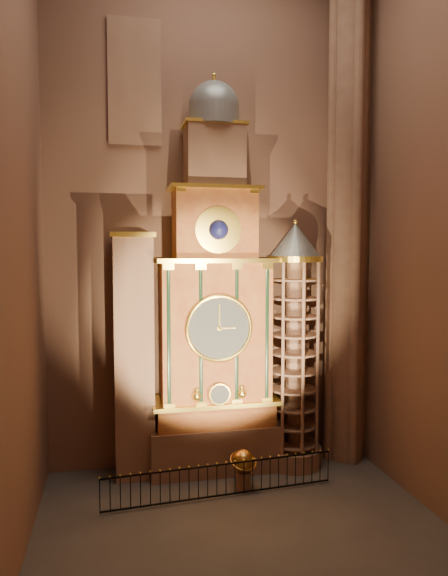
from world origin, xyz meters
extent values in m
plane|color=#383330|center=(0.00, 0.00, 0.00)|extent=(14.00, 14.00, 0.00)
plane|color=brown|center=(0.00, 6.00, 11.00)|extent=(22.00, 0.00, 22.00)
plane|color=brown|center=(-7.00, 0.00, 11.00)|extent=(0.00, 22.00, 22.00)
plane|color=brown|center=(7.00, 0.00, 11.00)|extent=(0.00, 22.00, 22.00)
cube|color=#8C634C|center=(0.00, 5.00, 1.00)|extent=(5.60, 2.20, 2.00)
cube|color=maroon|center=(0.00, 5.00, 2.50)|extent=(5.00, 2.00, 1.00)
cube|color=yellow|center=(0.00, 4.95, 3.05)|extent=(5.40, 2.30, 0.18)
cube|color=maroon|center=(0.00, 5.00, 6.00)|extent=(4.60, 2.00, 6.00)
cylinder|color=black|center=(-2.05, 4.14, 6.00)|extent=(0.32, 0.32, 5.60)
cylinder|color=black|center=(-0.75, 4.14, 6.00)|extent=(0.32, 0.32, 5.60)
cylinder|color=black|center=(0.75, 4.14, 6.00)|extent=(0.32, 0.32, 5.60)
cylinder|color=black|center=(2.05, 4.14, 6.00)|extent=(0.32, 0.32, 5.60)
cube|color=yellow|center=(0.00, 4.95, 9.05)|extent=(5.00, 2.25, 0.18)
cylinder|color=#2D3033|center=(0.00, 3.99, 6.30)|extent=(2.60, 0.12, 2.60)
torus|color=yellow|center=(0.00, 3.94, 6.30)|extent=(2.80, 0.16, 2.80)
cylinder|color=yellow|center=(0.00, 3.84, 3.60)|extent=(0.90, 0.10, 0.90)
sphere|color=yellow|center=(-0.95, 3.89, 3.55)|extent=(0.36, 0.36, 0.36)
sphere|color=yellow|center=(0.95, 3.89, 3.55)|extent=(0.36, 0.36, 0.36)
cube|color=maroon|center=(0.00, 5.00, 10.50)|extent=(3.40, 1.80, 3.00)
sphere|color=#0D1245|center=(0.00, 4.09, 10.30)|extent=(0.80, 0.80, 0.80)
cube|color=yellow|center=(0.00, 4.95, 12.05)|extent=(3.80, 2.00, 0.15)
cube|color=#8C634C|center=(0.00, 5.00, 13.30)|extent=(2.40, 1.60, 2.60)
sphere|color=slate|center=(0.00, 5.00, 15.40)|extent=(2.10, 2.10, 2.10)
cylinder|color=yellow|center=(0.00, 5.00, 16.30)|extent=(0.14, 0.14, 0.80)
cube|color=#8C634C|center=(-3.40, 5.00, 5.00)|extent=(1.60, 1.40, 10.00)
cube|color=yellow|center=(-3.40, 4.58, 3.00)|extent=(1.35, 0.10, 2.10)
cube|color=#4D2114|center=(-3.40, 4.52, 3.00)|extent=(1.05, 0.04, 1.75)
cube|color=yellow|center=(-3.40, 4.58, 5.60)|extent=(1.35, 0.10, 2.10)
cube|color=#4D2114|center=(-3.40, 4.52, 5.60)|extent=(1.05, 0.04, 1.75)
cube|color=yellow|center=(-3.40, 4.58, 8.20)|extent=(1.35, 0.10, 2.10)
cube|color=#4D2114|center=(-3.40, 4.52, 8.20)|extent=(1.05, 0.04, 1.75)
cube|color=yellow|center=(-3.40, 5.00, 10.10)|extent=(1.80, 1.60, 0.20)
cylinder|color=#8C634C|center=(3.50, 4.70, 0.40)|extent=(2.50, 2.50, 0.80)
cylinder|color=#8C634C|center=(3.50, 4.70, 4.90)|extent=(0.70, 0.70, 8.20)
cylinder|color=yellow|center=(3.50, 4.70, 9.10)|extent=(2.40, 2.40, 0.25)
cone|color=slate|center=(3.50, 4.70, 9.90)|extent=(2.30, 2.30, 1.50)
sphere|color=yellow|center=(3.50, 4.70, 10.70)|extent=(0.20, 0.20, 0.20)
cylinder|color=#8C634C|center=(6.10, 5.00, 11.00)|extent=(1.60, 1.60, 22.00)
cylinder|color=#8C634C|center=(6.90, 5.00, 11.00)|extent=(0.44, 0.44, 22.00)
cylinder|color=#8C634C|center=(5.30, 5.00, 11.00)|extent=(0.44, 0.44, 22.00)
cylinder|color=#8C634C|center=(6.10, 5.80, 11.00)|extent=(0.44, 0.44, 22.00)
cylinder|color=#8C634C|center=(6.10, 4.20, 11.00)|extent=(0.44, 0.44, 22.00)
cube|color=navy|center=(-3.20, 5.94, 16.50)|extent=(2.00, 0.10, 5.00)
cube|color=#8C634C|center=(-3.20, 5.88, 16.50)|extent=(2.20, 0.06, 5.20)
cylinder|color=#8C634C|center=(0.75, 2.87, 0.35)|extent=(0.59, 0.59, 0.69)
sphere|color=#B47832|center=(0.75, 2.87, 1.13)|extent=(0.89, 0.89, 0.89)
torus|color=#B47832|center=(0.75, 2.87, 1.13)|extent=(1.32, 1.27, 0.48)
cube|color=black|center=(-0.26, 2.28, 1.32)|extent=(9.04, 0.76, 0.06)
cube|color=black|center=(-0.26, 2.28, 0.11)|extent=(9.04, 0.76, 0.06)
camera|label=1|loc=(-4.18, -16.33, 9.40)|focal=32.00mm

